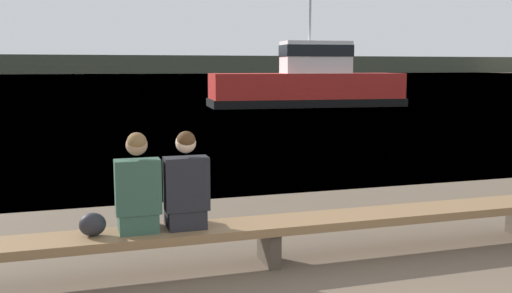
{
  "coord_description": "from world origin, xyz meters",
  "views": [
    {
      "loc": [
        -2.02,
        -2.77,
        2.06
      ],
      "look_at": [
        0.61,
        5.69,
        0.8
      ],
      "focal_mm": 40.0,
      "sensor_mm": 36.0,
      "label": 1
    }
  ],
  "objects": [
    {
      "name": "water_surface",
      "position": [
        0.0,
        125.73,
        0.0
      ],
      "size": [
        240.0,
        240.0,
        0.0
      ],
      "primitive_type": "plane",
      "color": "#426B8E",
      "rests_on": "ground"
    },
    {
      "name": "far_shoreline",
      "position": [
        0.0,
        156.97,
        2.45
      ],
      "size": [
        600.0,
        12.0,
        4.89
      ],
      "primitive_type": "cube",
      "color": "#424738",
      "rests_on": "ground"
    },
    {
      "name": "bench_main",
      "position": [
        -0.18,
        2.69,
        0.37
      ],
      "size": [
        7.12,
        0.54,
        0.45
      ],
      "color": "brown",
      "rests_on": "ground"
    },
    {
      "name": "person_left",
      "position": [
        -1.52,
        2.71,
        0.86
      ],
      "size": [
        0.43,
        0.42,
        0.99
      ],
      "color": "#2D4C3D",
      "rests_on": "bench_main"
    },
    {
      "name": "person_right",
      "position": [
        -1.05,
        2.71,
        0.86
      ],
      "size": [
        0.43,
        0.42,
        0.98
      ],
      "color": "black",
      "rests_on": "bench_main"
    },
    {
      "name": "shopping_bag",
      "position": [
        -1.95,
        2.7,
        0.57
      ],
      "size": [
        0.25,
        0.18,
        0.23
      ],
      "color": "#232328",
      "rests_on": "bench_main"
    },
    {
      "name": "tugboat_red",
      "position": [
        9.26,
        24.57,
        1.06
      ],
      "size": [
        10.21,
        3.72,
        6.7
      ],
      "rotation": [
        0.0,
        0.0,
        1.48
      ],
      "color": "red",
      "rests_on": "water_surface"
    }
  ]
}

